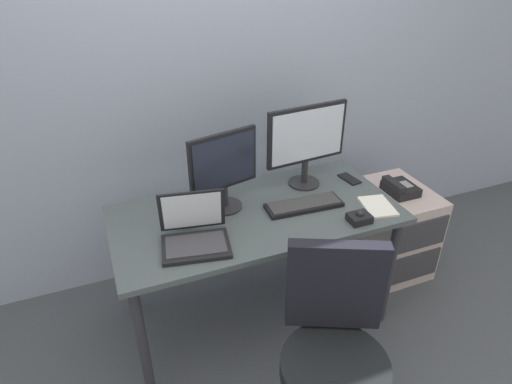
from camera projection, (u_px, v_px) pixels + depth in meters
name	position (u px, v px, depth m)	size (l,w,h in m)	color
ground_plane	(256.00, 315.00, 2.65)	(8.00, 8.00, 0.00)	#43474C
back_wall	(210.00, 54.00, 2.52)	(6.00, 0.10, 2.80)	#919CB2
desk	(256.00, 225.00, 2.32)	(1.48, 0.72, 0.74)	#464F51
file_cabinet	(391.00, 229.00, 2.92)	(0.42, 0.53, 0.59)	#C3AFA9
desk_phone	(400.00, 188.00, 2.74)	(0.17, 0.20, 0.09)	black
office_chair	(332.00, 364.00, 1.82)	(0.54, 0.55, 0.96)	black
monitor_main	(307.00, 140.00, 2.40)	(0.48, 0.18, 0.47)	#262628
monitor_side	(224.00, 167.00, 2.20)	(0.38, 0.18, 0.42)	#262628
keyboard	(304.00, 205.00, 2.31)	(0.42, 0.16, 0.03)	black
laptop	(195.00, 233.00, 2.03)	(0.35, 0.31, 0.24)	black
trackball_mouse	(359.00, 218.00, 2.19)	(0.11, 0.09, 0.07)	black
coffee_mug	(186.00, 216.00, 2.15)	(0.10, 0.09, 0.10)	#477D4F
paper_notepad	(378.00, 206.00, 2.32)	(0.15, 0.21, 0.01)	white
cell_phone	(349.00, 179.00, 2.58)	(0.07, 0.14, 0.01)	black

